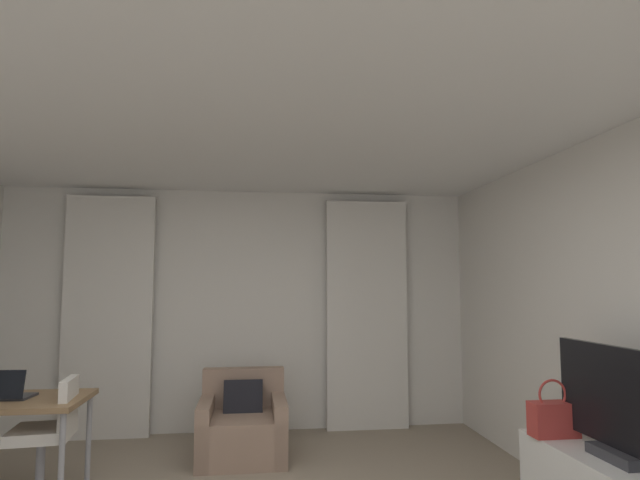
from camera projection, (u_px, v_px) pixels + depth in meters
wall_window at (242, 309)px, 5.63m from camera, size 5.12×0.06×2.60m
ceiling at (231, 85)px, 2.75m from camera, size 5.12×6.12×0.06m
curtain_left_panel at (108, 315)px, 5.32m from camera, size 0.90×0.06×2.50m
curtain_right_panel at (367, 313)px, 5.67m from camera, size 0.90×0.06×2.50m
armchair at (243, 428)px, 4.67m from camera, size 0.78×0.78×0.76m
desk_chair at (47, 448)px, 3.67m from camera, size 0.48×0.48×0.88m
laptop at (6, 393)px, 3.71m from camera, size 0.34×0.27×0.22m
tv_flatscreen at (619, 406)px, 2.90m from camera, size 0.20×1.03×0.63m
handbag_primary at (553, 418)px, 3.34m from camera, size 0.30×0.14×0.37m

